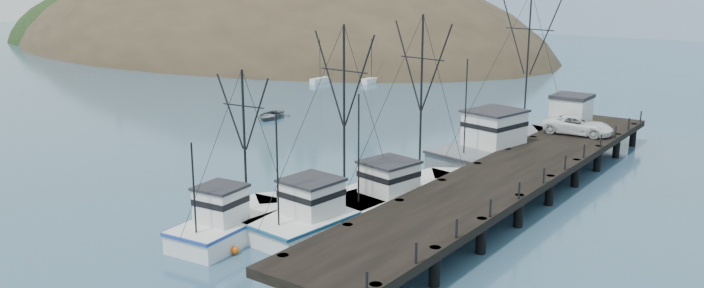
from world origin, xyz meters
name	(u,v)px	position (x,y,z in m)	size (l,w,h in m)	color
ground	(188,221)	(0.00, 0.00, 0.00)	(400.00, 400.00, 0.00)	#325571
pier	(513,174)	(14.00, 16.00, 1.69)	(6.00, 44.00, 2.00)	black
headland	(242,68)	(-74.95, 78.61, -4.55)	(134.80, 78.00, 51.00)	#382D1E
distant_ridge_far	(572,26)	(-40.00, 185.00, 0.00)	(180.00, 25.00, 18.00)	silver
moored_sailboats	(366,73)	(-27.98, 58.50, 0.33)	(18.06, 19.33, 6.35)	white
trawler_near	(332,213)	(7.55, 4.58, 0.82)	(4.84, 12.23, 12.21)	white
trawler_mid	(238,221)	(4.09, 0.22, 0.82)	(4.09, 9.75, 9.83)	white
trawler_far	(407,193)	(9.14, 10.50, 0.82)	(5.88, 12.55, 12.58)	white
work_vessel	(510,148)	(10.24, 24.29, 1.23)	(7.75, 16.70, 13.77)	slate
pier_shed	(571,111)	(12.50, 31.39, 3.42)	(3.00, 3.20, 2.80)	silver
pickup_truck	(578,125)	(13.97, 28.92, 2.76)	(2.51, 5.44, 1.51)	white
motorboat	(270,118)	(-17.45, 26.05, 0.00)	(3.34, 4.68, 0.97)	#555B5F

